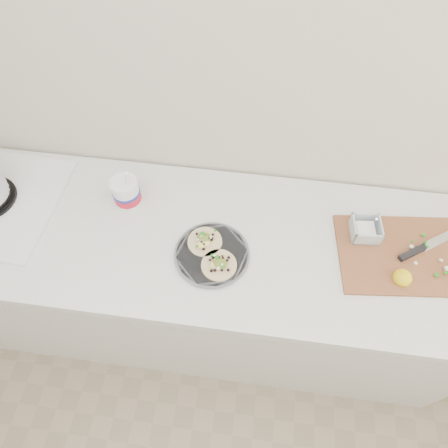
# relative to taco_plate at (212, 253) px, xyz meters

# --- Properties ---
(counter) EXTENTS (2.44, 0.66, 0.90)m
(counter) POSITION_rel_taco_plate_xyz_m (-0.15, 0.09, -0.47)
(counter) COLOR silver
(counter) RESTS_ON ground
(taco_plate) EXTENTS (0.27, 0.27, 0.04)m
(taco_plate) POSITION_rel_taco_plate_xyz_m (0.00, 0.00, 0.00)
(taco_plate) COLOR #57585E
(taco_plate) RESTS_ON counter
(tub) EXTENTS (0.10, 0.10, 0.23)m
(tub) POSITION_rel_taco_plate_xyz_m (-0.35, 0.19, 0.05)
(tub) COLOR white
(tub) RESTS_ON counter
(cutboard) EXTENTS (0.49, 0.37, 0.07)m
(cutboard) POSITION_rel_taco_plate_xyz_m (0.67, 0.10, 0.00)
(cutboard) COLOR brown
(cutboard) RESTS_ON counter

